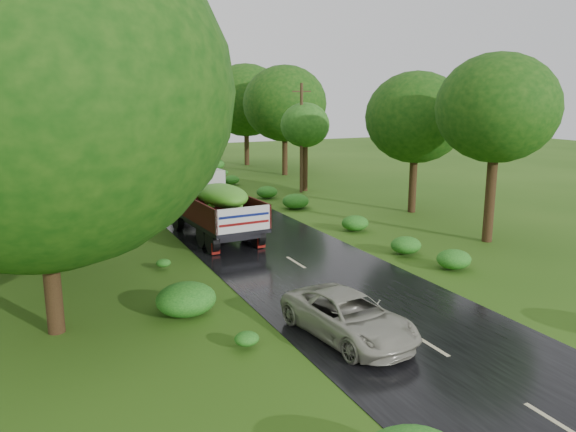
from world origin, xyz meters
TOP-DOWN VIEW (x-y plane):
  - ground at (0.00, 0.00)m, footprint 120.00×120.00m
  - road at (0.00, 5.00)m, footprint 6.50×80.00m
  - road_lines at (0.00, 6.00)m, footprint 0.12×69.60m
  - truck_near at (-1.69, 13.44)m, footprint 2.79×6.91m
  - truck_far at (-0.38, 21.41)m, footprint 2.91×6.38m
  - car at (-1.69, 1.25)m, footprint 2.50×4.49m
  - utility_pole at (7.21, 22.08)m, footprint 1.23×0.32m
  - trees_left at (-9.66, 20.39)m, footprint 6.19×35.16m
  - trees_right at (9.29, 24.21)m, footprint 5.21×33.32m
  - shrubs at (0.00, 14.00)m, footprint 11.90×44.00m

SIDE VIEW (x-z plane):
  - ground at x=0.00m, z-range 0.00..0.00m
  - road at x=0.00m, z-range 0.00..0.02m
  - road_lines at x=0.00m, z-range 0.02..0.02m
  - shrubs at x=0.00m, z-range 0.00..0.70m
  - car at x=-1.69m, z-range 0.02..1.21m
  - truck_far at x=-0.38m, z-range 0.17..2.76m
  - truck_near at x=-1.69m, z-range 0.19..3.03m
  - utility_pole at x=7.21m, z-range 0.11..7.19m
  - trees_right at x=9.29m, z-range 1.69..9.21m
  - trees_left at x=-9.66m, z-range 1.86..12.14m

